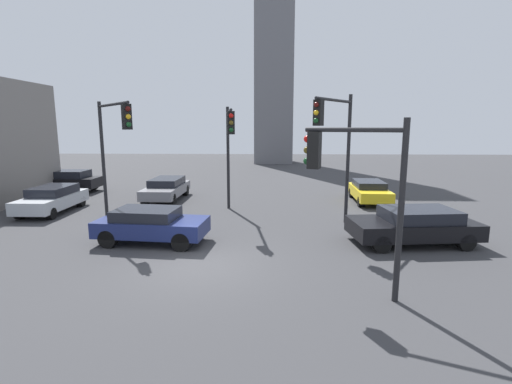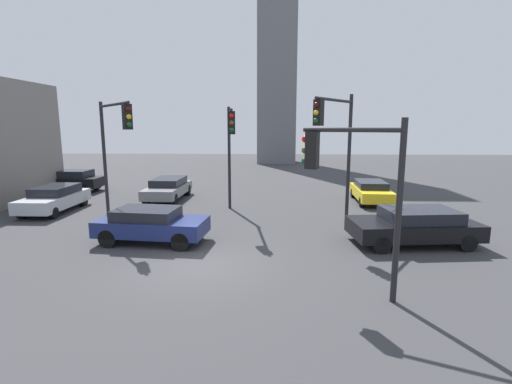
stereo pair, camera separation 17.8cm
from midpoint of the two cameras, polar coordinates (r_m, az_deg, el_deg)
name	(u,v)px [view 1 (the left image)]	position (r m, az deg, el deg)	size (l,w,h in m)	color
ground_plane	(199,266)	(12.67, -9.02, -11.04)	(98.12, 98.12, 0.00)	#38383A
traffic_light_0	(354,174)	(10.07, 14.25, 2.74)	(2.47, 1.18, 4.74)	black
traffic_light_1	(113,136)	(17.83, -21.25, 7.94)	(2.72, 3.33, 5.66)	black
traffic_light_2	(336,135)	(16.45, 11.72, 8.51)	(2.04, 2.84, 5.93)	black
traffic_light_3	(229,138)	(18.61, -4.37, 8.19)	(0.81, 4.08, 5.53)	black
car_0	(369,191)	(23.46, 16.66, 0.19)	(2.01, 4.32, 1.26)	yellow
car_1	(52,199)	(22.60, -28.84, -0.91)	(1.89, 4.40, 1.37)	#ADB2B7
car_2	(414,225)	(15.74, 22.66, -4.67)	(4.93, 2.68, 1.39)	black
car_3	(166,188)	(23.77, -13.70, 0.57)	(2.01, 4.79, 1.34)	slate
car_4	(67,181)	(29.09, -27.02, 1.57)	(4.43, 1.96, 1.49)	black
car_5	(151,224)	(15.23, -16.05, -4.76)	(4.36, 2.27, 1.36)	navy
skyline_tower	(274,35)	(48.06, 2.64, 22.78)	(4.58, 4.58, 30.22)	slate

